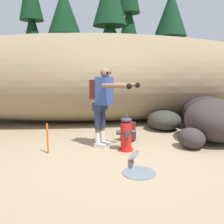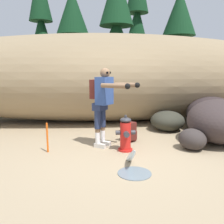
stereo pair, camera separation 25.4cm
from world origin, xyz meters
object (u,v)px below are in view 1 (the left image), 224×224
Objects in this scene: fire_hydrant at (126,134)px; utility_worker at (104,98)px; survey_stake at (48,138)px; boulder_outlier at (191,138)px; boulder_large at (215,120)px; spare_backpack at (128,132)px; boulder_small at (207,112)px; boulder_mid at (164,120)px.

fire_hydrant is 0.44× the size of utility_worker.
survey_stake is at bearing 179.36° from fire_hydrant.
utility_worker reaches higher than boulder_outlier.
spare_backpack is at bearing 174.26° from boulder_large.
fire_hydrant is at bearing -147.51° from boulder_small.
survey_stake is at bearing -158.42° from boulder_small.
boulder_large is 2.91× the size of survey_stake.
fire_hydrant is 1.21× the size of boulder_outlier.
fire_hydrant is 1.56m from survey_stake.
boulder_mid is at bearing 90.60° from boulder_outlier.
fire_hydrant is 1.23× the size of survey_stake.
utility_worker is 1.39m from survey_stake.
boulder_small is at bearing 53.74° from boulder_outlier.
boulder_mid is at bearing -177.95° from boulder_small.
fire_hydrant is 1.56× the size of spare_backpack.
boulder_large is at bearing -55.31° from boulder_mid.
boulder_mid is (1.36, 1.62, -0.07)m from fire_hydrant.
spare_backpack is 0.49× the size of boulder_mid.
boulder_large reaches higher than boulder_mid.
boulder_small is at bearing 58.52° from utility_worker.
boulder_large is 1.27× the size of boulder_small.
boulder_outlier is (-0.79, -0.49, -0.27)m from boulder_large.
survey_stake is at bearing -132.16° from utility_worker.
boulder_large is 2.87× the size of boulder_outlier.
boulder_outlier is at bearing -126.26° from boulder_small.
boulder_small is (3.04, 1.38, -0.60)m from utility_worker.
spare_backpack is 0.78× the size of survey_stake.
boulder_mid is 0.69× the size of boulder_small.
boulder_outlier is at bearing 24.61° from spare_backpack.
spare_backpack is 1.85m from survey_stake.
boulder_small is at bearing 32.49° from fire_hydrant.
boulder_large is 3.75m from survey_stake.
boulder_mid reaches higher than spare_backpack.
survey_stake is (-4.18, -1.65, -0.15)m from boulder_small.
survey_stake is (-2.94, 0.04, 0.08)m from boulder_outlier.
spare_backpack is 0.77× the size of boulder_outlier.
boulder_small is at bearing 69.34° from boulder_large.
utility_worker is 0.95× the size of boulder_large.
fire_hydrant is 0.54× the size of boulder_small.
spare_backpack is 1.53m from boulder_mid.
boulder_mid is 1.58× the size of survey_stake.
boulder_outlier is at bearing -148.29° from boulder_large.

